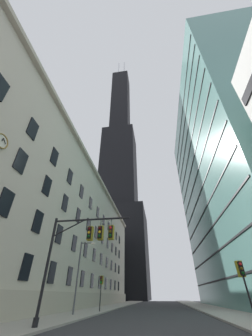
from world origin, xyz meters
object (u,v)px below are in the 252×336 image
(traffic_light_far_left, at_px, (101,282))
(traffic_signal_mast, at_px, (85,242))
(traffic_light_near_right, at_px, (242,272))
(street_lamppost, at_px, (81,268))

(traffic_light_far_left, bearing_deg, traffic_signal_mast, -80.08)
(traffic_light_near_right, bearing_deg, street_lamppost, 153.37)
(traffic_signal_mast, height_order, traffic_light_near_right, traffic_signal_mast)
(traffic_signal_mast, relative_size, traffic_light_near_right, 1.85)
(traffic_light_far_left, relative_size, street_lamppost, 0.54)
(traffic_signal_mast, xyz_separation_m, street_lamppost, (-3.73, 9.42, -0.76))
(traffic_signal_mast, relative_size, street_lamppost, 0.96)
(traffic_light_near_right, xyz_separation_m, street_lamppost, (-14.83, 7.44, 1.26))
(traffic_light_near_right, distance_m, street_lamppost, 16.64)
(traffic_light_near_right, distance_m, traffic_light_far_left, 18.71)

